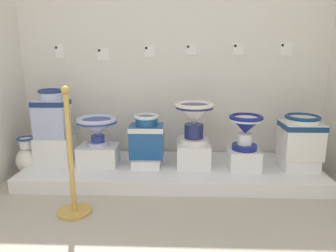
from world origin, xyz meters
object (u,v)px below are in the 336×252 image
(antique_toilet_broad_patterned, at_px, (52,114))
(plinth_block_rightmost, at_px, (147,160))
(antique_toilet_squat_floral, at_px, (97,126))
(info_placard_second, at_px, (103,54))
(plinth_block_central_ornate, at_px, (193,153))
(decorative_vase_spare, at_px, (28,158))
(antique_toilet_rightmost, at_px, (147,136))
(plinth_block_leftmost, at_px, (298,163))
(plinth_block_tall_cobalt, at_px, (244,159))
(antique_toilet_leftmost, at_px, (301,135))
(info_placard_sixth, at_px, (286,49))
(info_placard_fourth, at_px, (191,50))
(info_placard_fifth, at_px, (238,49))
(plinth_block_squat_floral, at_px, (99,155))
(antique_toilet_tall_cobalt, at_px, (246,127))
(plinth_block_broad_patterned, at_px, (55,150))
(info_placard_third, at_px, (150,52))
(info_placard_first, at_px, (59,52))
(stanchion_post_near_left, at_px, (72,179))
(antique_toilet_central_ornate, at_px, (194,117))

(antique_toilet_broad_patterned, bearing_deg, plinth_block_rightmost, -1.30)
(antique_toilet_squat_floral, distance_m, info_placard_second, 0.85)
(plinth_block_central_ornate, relative_size, decorative_vase_spare, 0.94)
(antique_toilet_rightmost, xyz_separation_m, plinth_block_leftmost, (1.51, -0.08, -0.24))
(antique_toilet_broad_patterned, relative_size, plinth_block_leftmost, 1.49)
(antique_toilet_rightmost, bearing_deg, plinth_block_tall_cobalt, -5.54)
(antique_toilet_leftmost, relative_size, info_placard_sixth, 3.05)
(antique_toilet_leftmost, relative_size, info_placard_fourth, 3.65)
(plinth_block_rightmost, bearing_deg, antique_toilet_squat_floral, -178.37)
(antique_toilet_broad_patterned, relative_size, info_placard_fifth, 4.12)
(antique_toilet_leftmost, relative_size, info_placard_fifth, 3.46)
(decorative_vase_spare, bearing_deg, plinth_block_tall_cobalt, -1.48)
(plinth_block_squat_floral, bearing_deg, plinth_block_rightmost, 1.63)
(decorative_vase_spare, bearing_deg, antique_toilet_tall_cobalt, -1.48)
(plinth_block_broad_patterned, distance_m, plinth_block_central_ornate, 1.45)
(plinth_block_central_ornate, xyz_separation_m, antique_toilet_leftmost, (1.03, -0.10, 0.23))
(plinth_block_tall_cobalt, bearing_deg, plinth_block_squat_floral, 176.89)
(decorative_vase_spare, bearing_deg, info_placard_fourth, 15.88)
(info_placard_second, height_order, info_placard_fifth, info_placard_fifth)
(plinth_block_squat_floral, relative_size, antique_toilet_rightmost, 0.91)
(info_placard_second, distance_m, decorative_vase_spare, 1.36)
(antique_toilet_squat_floral, height_order, plinth_block_rightmost, antique_toilet_squat_floral)
(info_placard_third, xyz_separation_m, decorative_vase_spare, (-1.24, -0.48, -1.08))
(antique_toilet_broad_patterned, bearing_deg, plinth_block_tall_cobalt, -3.43)
(antique_toilet_squat_floral, distance_m, info_placard_first, 1.00)
(plinth_block_broad_patterned, relative_size, info_placard_sixth, 2.63)
(plinth_block_tall_cobalt, distance_m, stanchion_post_near_left, 1.64)
(antique_toilet_tall_cobalt, relative_size, info_placard_fourth, 3.01)
(antique_toilet_central_ornate, relative_size, info_placard_fifth, 3.45)
(info_placard_first, xyz_separation_m, info_placard_fifth, (1.97, -0.00, 0.03))
(plinth_block_broad_patterned, height_order, antique_toilet_broad_patterned, antique_toilet_broad_patterned)
(plinth_block_broad_patterned, height_order, antique_toilet_squat_floral, antique_toilet_squat_floral)
(plinth_block_broad_patterned, bearing_deg, antique_toilet_tall_cobalt, -3.43)
(antique_toilet_central_ornate, xyz_separation_m, plinth_block_tall_cobalt, (0.49, -0.12, -0.40))
(info_placard_fourth, bearing_deg, decorative_vase_spare, -164.12)
(antique_toilet_leftmost, xyz_separation_m, decorative_vase_spare, (-2.75, 0.04, -0.29))
(info_placard_fifth, xyz_separation_m, decorative_vase_spare, (-2.20, -0.48, -1.11))
(plinth_block_leftmost, relative_size, info_placard_sixth, 2.43)
(plinth_block_central_ornate, xyz_separation_m, info_placard_fifth, (0.49, 0.42, 1.05))
(info_placard_fourth, bearing_deg, plinth_block_tall_cobalt, -46.13)
(plinth_block_leftmost, bearing_deg, info_placard_third, 160.99)
(antique_toilet_squat_floral, distance_m, antique_toilet_tall_cobalt, 1.47)
(plinth_block_broad_patterned, xyz_separation_m, plinth_block_leftmost, (2.48, -0.10, -0.07))
(info_placard_sixth, bearing_deg, decorative_vase_spare, -169.93)
(plinth_block_leftmost, height_order, stanchion_post_near_left, stanchion_post_near_left)
(plinth_block_rightmost, xyz_separation_m, info_placard_second, (-0.51, 0.44, 1.07))
(antique_toilet_rightmost, xyz_separation_m, info_placard_third, (-0.00, 0.44, 0.84))
(plinth_block_rightmost, distance_m, plinth_block_tall_cobalt, 0.98)
(plinth_block_central_ornate, xyz_separation_m, antique_toilet_central_ornate, (0.00, 0.00, 0.38))
(plinth_block_tall_cobalt, height_order, info_placard_second, info_placard_second)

